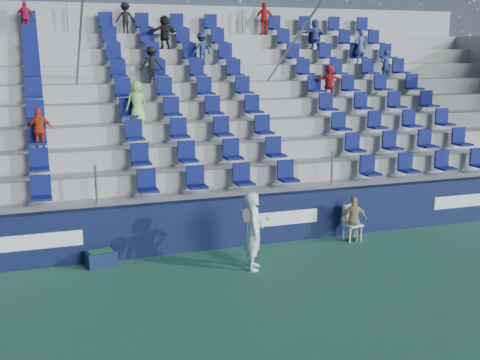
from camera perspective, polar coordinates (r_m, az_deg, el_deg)
name	(u,v)px	position (r m, az deg, el deg)	size (l,w,h in m)	color
ground	(277,295)	(11.91, 3.51, -10.80)	(70.00, 70.00, 0.00)	#2A6347
sponsor_wall	(228,222)	(14.50, -1.19, -4.03)	(24.00, 0.32, 1.20)	#0E1636
grandstand	(178,133)	(19.01, -5.92, 4.50)	(24.00, 8.17, 6.63)	#989893
tennis_player	(254,231)	(12.95, 1.32, -4.83)	(0.71, 0.73, 1.71)	white
line_judge_chair	(351,220)	(15.27, 10.47, -3.75)	(0.47, 0.48, 0.90)	white
line_judge	(354,219)	(15.14, 10.75, -3.68)	(0.67, 0.28, 1.14)	tan
ball_bin	(101,257)	(13.67, -13.08, -7.16)	(0.70, 0.53, 0.35)	#0F1838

